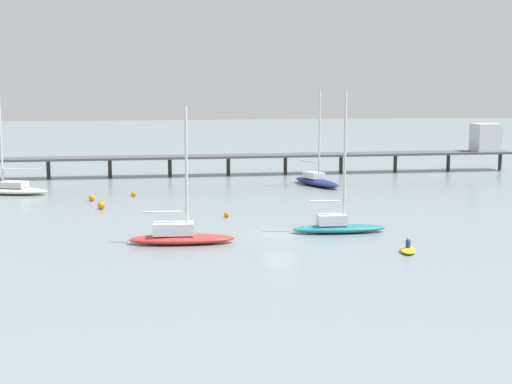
# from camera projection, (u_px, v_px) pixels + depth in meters

# --- Properties ---
(ground_plane) EXTENTS (400.00, 400.00, 0.00)m
(ground_plane) POSITION_uv_depth(u_px,v_px,m) (281.00, 235.00, 61.96)
(ground_plane) COLOR gray
(pier) EXTENTS (80.65, 5.88, 6.65)m
(pier) POSITION_uv_depth(u_px,v_px,m) (310.00, 151.00, 103.67)
(pier) COLOR #4C4C51
(pier) RESTS_ON ground_plane
(sailboat_cream) EXTENTS (9.95, 5.55, 12.10)m
(sailboat_cream) POSITION_uv_depth(u_px,v_px,m) (8.00, 188.00, 84.71)
(sailboat_cream) COLOR beige
(sailboat_cream) RESTS_ON ground_plane
(sailboat_navy) EXTENTS (5.24, 9.36, 11.47)m
(sailboat_navy) POSITION_uv_depth(u_px,v_px,m) (316.00, 180.00, 91.87)
(sailboat_navy) COLOR navy
(sailboat_navy) RESTS_ON ground_plane
(sailboat_red) EXTENTS (8.31, 2.85, 10.58)m
(sailboat_red) POSITION_uv_depth(u_px,v_px,m) (180.00, 235.00, 58.43)
(sailboat_red) COLOR red
(sailboat_red) RESTS_ON ground_plane
(sailboat_teal) EXTENTS (7.90, 2.22, 11.76)m
(sailboat_teal) POSITION_uv_depth(u_px,v_px,m) (338.00, 224.00, 62.71)
(sailboat_teal) COLOR #1E727A
(sailboat_teal) RESTS_ON ground_plane
(dinghy_yellow) EXTENTS (1.74, 2.70, 1.14)m
(dinghy_yellow) POSITION_uv_depth(u_px,v_px,m) (408.00, 250.00, 55.45)
(dinghy_yellow) COLOR yellow
(dinghy_yellow) RESTS_ON ground_plane
(mooring_buoy_mid) EXTENTS (0.65, 0.65, 0.65)m
(mooring_buoy_mid) POSITION_uv_depth(u_px,v_px,m) (92.00, 198.00, 79.77)
(mooring_buoy_mid) COLOR orange
(mooring_buoy_mid) RESTS_ON ground_plane
(mooring_buoy_inner) EXTENTS (0.51, 0.51, 0.51)m
(mooring_buoy_inner) POSITION_uv_depth(u_px,v_px,m) (227.00, 215.00, 70.03)
(mooring_buoy_inner) COLOR orange
(mooring_buoy_inner) RESTS_ON ground_plane
(mooring_buoy_far) EXTENTS (0.75, 0.75, 0.75)m
(mooring_buoy_far) POSITION_uv_depth(u_px,v_px,m) (101.00, 205.00, 74.60)
(mooring_buoy_far) COLOR orange
(mooring_buoy_far) RESTS_ON ground_plane
(mooring_buoy_near) EXTENTS (0.56, 0.56, 0.56)m
(mooring_buoy_near) POSITION_uv_depth(u_px,v_px,m) (134.00, 194.00, 82.97)
(mooring_buoy_near) COLOR orange
(mooring_buoy_near) RESTS_ON ground_plane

